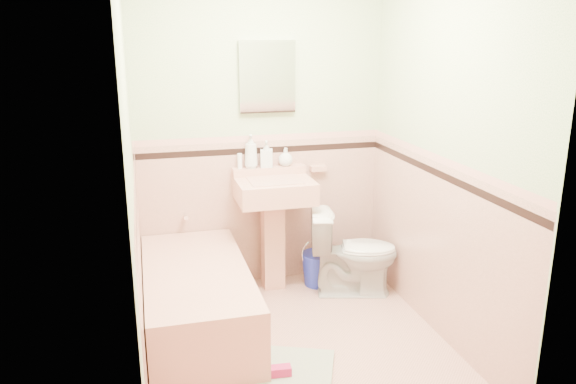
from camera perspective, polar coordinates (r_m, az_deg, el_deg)
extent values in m
plane|color=#DAA28F|center=(3.97, 0.95, -15.00)|extent=(2.20, 2.20, 0.00)
plane|color=#F3E2C6|center=(4.55, -2.75, 5.85)|extent=(2.50, 0.00, 2.50)
plane|color=#F3E2C6|center=(2.50, 7.93, -2.62)|extent=(2.50, 0.00, 2.50)
plane|color=#F3E2C6|center=(3.38, -15.53, 1.79)|extent=(0.00, 2.50, 2.50)
plane|color=#F3E2C6|center=(3.89, 15.40, 3.60)|extent=(0.00, 2.50, 2.50)
plane|color=#DDA794|center=(4.69, -2.61, -2.01)|extent=(2.00, 0.00, 2.00)
plane|color=#DDA794|center=(2.78, 7.32, -15.35)|extent=(2.00, 0.00, 2.00)
plane|color=#DDA794|center=(3.58, -14.57, -8.33)|extent=(0.00, 2.20, 2.20)
plane|color=#DDA794|center=(4.06, 14.59, -5.39)|extent=(0.00, 2.20, 2.20)
plane|color=black|center=(4.56, -2.68, 4.21)|extent=(2.00, 0.00, 2.00)
plane|color=black|center=(2.56, 7.67, -5.26)|extent=(2.00, 0.00, 2.00)
plane|color=black|center=(3.41, -15.07, -0.31)|extent=(0.00, 2.20, 2.20)
plane|color=black|center=(3.91, 15.03, 1.73)|extent=(0.00, 2.20, 2.20)
plane|color=#DA9A8C|center=(4.54, -2.70, 5.44)|extent=(2.00, 0.00, 2.00)
plane|color=#DA9A8C|center=(2.52, 7.75, -3.14)|extent=(2.00, 0.00, 2.00)
plane|color=#DA9A8C|center=(3.38, -15.18, 1.32)|extent=(0.00, 2.20, 2.20)
plane|color=#DA9A8C|center=(3.89, 15.14, 3.16)|extent=(0.00, 2.20, 2.20)
cube|color=tan|center=(4.05, -9.11, -10.94)|extent=(0.70, 1.50, 0.45)
cylinder|color=silver|center=(4.56, -10.27, -2.38)|extent=(0.04, 0.12, 0.04)
cylinder|color=silver|center=(4.53, -1.81, 1.93)|extent=(0.02, 0.02, 0.10)
cube|color=white|center=(4.47, -2.10, 11.51)|extent=(0.44, 0.04, 0.55)
cube|color=tan|center=(4.69, 3.03, 2.41)|extent=(0.13, 0.08, 0.04)
imported|color=#B2B2B2|center=(4.50, -3.76, 4.11)|extent=(0.11, 0.11, 0.27)
imported|color=#B2B2B2|center=(4.53, -2.18, 3.86)|extent=(0.11, 0.12, 0.21)
imported|color=#B2B2B2|center=(4.57, -0.25, 3.57)|extent=(0.14, 0.14, 0.15)
cylinder|color=white|center=(4.49, -4.88, 3.13)|extent=(0.04, 0.04, 0.12)
imported|color=white|center=(4.56, 6.64, -6.05)|extent=(0.76, 0.55, 0.69)
cube|color=#93A388|center=(3.68, -1.70, -17.44)|extent=(0.89, 0.75, 0.03)
cube|color=#BF1E59|center=(3.59, -0.87, -17.55)|extent=(0.15, 0.08, 0.06)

